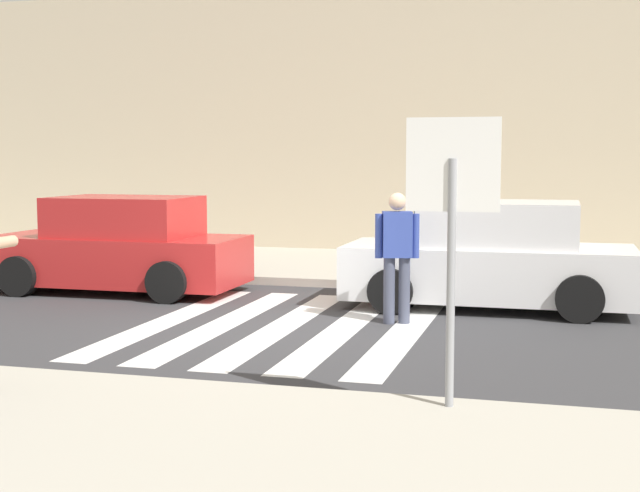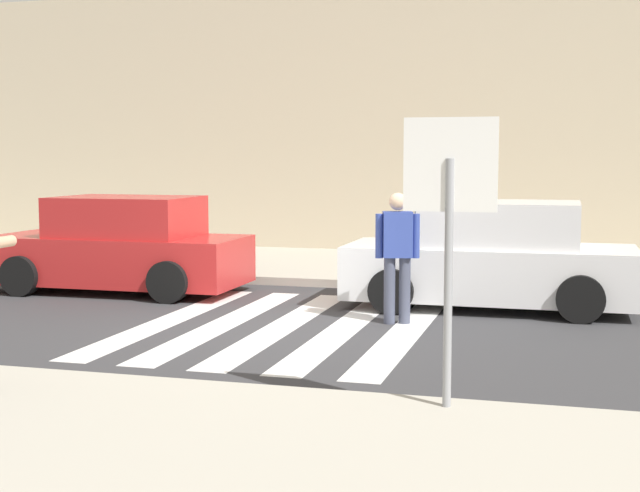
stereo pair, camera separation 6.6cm
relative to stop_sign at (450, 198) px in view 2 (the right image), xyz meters
name	(u,v)px [view 2 (the right image)]	position (x,y,z in m)	size (l,w,h in m)	color
ground_plane	(279,329)	(-2.60, 3.45, -1.86)	(120.00, 120.00, 0.00)	#38383A
sidewalk_far	(376,267)	(-2.60, 9.45, -1.79)	(60.00, 4.80, 0.14)	#B2AD9E
building_facade_far	(416,124)	(-2.60, 13.85, 1.08)	(56.00, 4.00, 5.89)	beige
crosswalk_stripe_0	(171,319)	(-4.20, 3.65, -1.86)	(0.44, 5.20, 0.01)	silver
crosswalk_stripe_1	(226,322)	(-3.40, 3.65, -1.86)	(0.44, 5.20, 0.01)	silver
crosswalk_stripe_2	(284,325)	(-2.60, 3.65, -1.86)	(0.44, 5.20, 0.01)	silver
crosswalk_stripe_3	(343,329)	(-1.80, 3.65, -1.86)	(0.44, 5.20, 0.01)	silver
crosswalk_stripe_4	(405,332)	(-1.00, 3.65, -1.86)	(0.44, 5.20, 0.01)	silver
stop_sign	(450,198)	(0.00, 0.00, 0.00)	(0.76, 0.08, 2.37)	gray
pedestrian_crossing	(397,250)	(-1.21, 4.20, -0.89)	(0.56, 0.34, 1.72)	#474C60
parked_car_red	(121,247)	(-6.05, 5.75, -1.14)	(4.10, 1.92, 1.55)	red
parked_car_white	(492,259)	(-0.11, 5.75, -1.14)	(4.10, 1.92, 1.55)	white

